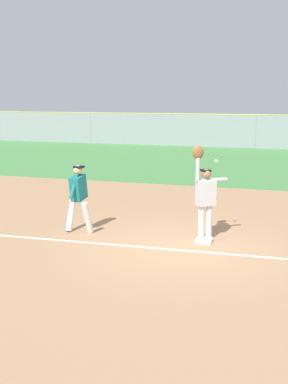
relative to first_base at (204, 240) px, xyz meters
name	(u,v)px	position (x,y,z in m)	size (l,w,h in m)	color
ground_plane	(179,248)	(-0.47, -0.63, -0.04)	(68.54, 68.54, 0.00)	tan
outfield_grass	(244,163)	(-0.47, 14.01, -0.04)	(45.46, 14.02, 0.01)	#4C8C47
chalk_foul_line	(35,238)	(-4.00, -0.90, -0.04)	(12.00, 0.10, 0.01)	white
first_base	(204,240)	(0.00, 0.00, 0.00)	(0.38, 0.38, 0.08)	white
fielder	(205,194)	(-0.04, 0.19, 1.08)	(0.80, 0.59, 2.28)	silver
runner	(78,194)	(-3.17, -0.11, 0.96)	(0.73, 0.85, 1.72)	white
baseball	(216,161)	(0.16, 0.48, 1.84)	(0.07, 0.07, 0.07)	white
outfield_fence	(256,131)	(-0.47, 21.02, 1.04)	(45.54, 0.08, 2.16)	#93999E
parked_car_white	(88,130)	(-13.27, 23.80, 0.63)	(4.41, 2.15, 1.25)	white
parked_car_tan	(163,132)	(-7.35, 23.85, 0.63)	(4.49, 2.29, 1.25)	tan
parked_car_blue	(245,135)	(-1.37, 23.30, 0.63)	(4.54, 2.39, 1.25)	#23389E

